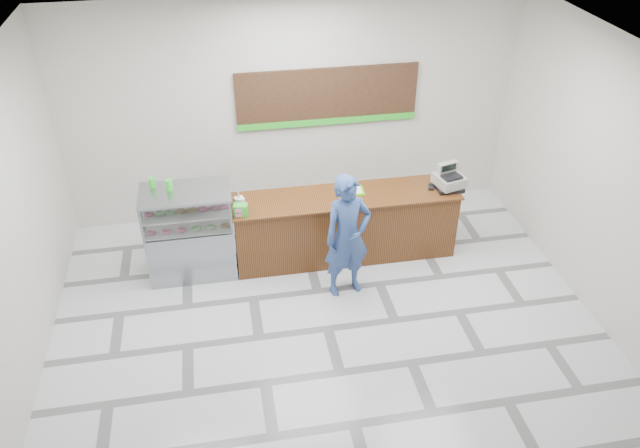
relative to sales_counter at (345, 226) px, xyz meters
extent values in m
plane|color=silver|center=(-0.55, -1.55, -0.52)|extent=(7.00, 7.00, 0.00)
plane|color=beige|center=(-0.55, 1.45, 1.23)|extent=(7.00, 0.00, 7.00)
plane|color=silver|center=(-0.55, -1.55, 2.98)|extent=(7.00, 7.00, 0.00)
cube|color=brown|center=(0.00, 0.00, -0.02)|extent=(3.20, 0.70, 1.00)
cube|color=brown|center=(0.00, 0.00, 0.50)|extent=(3.26, 0.76, 0.03)
cube|color=gray|center=(-2.22, 0.00, -0.12)|extent=(1.20, 0.70, 0.80)
cube|color=white|center=(-2.22, 0.00, 0.53)|extent=(1.20, 0.70, 0.50)
cube|color=gray|center=(-2.22, 0.00, 0.80)|extent=(1.22, 0.72, 0.03)
cube|color=silver|center=(-2.22, 0.00, 0.30)|extent=(1.14, 0.64, 0.02)
cube|color=silver|center=(-2.22, 0.00, 0.54)|extent=(1.14, 0.64, 0.02)
torus|color=pink|center=(-2.72, -0.10, 0.34)|extent=(0.15, 0.15, 0.05)
torus|color=pink|center=(-2.52, -0.10, 0.34)|extent=(0.15, 0.15, 0.05)
torus|color=pink|center=(-2.32, -0.10, 0.34)|extent=(0.15, 0.15, 0.05)
torus|color=#87C877|center=(-2.12, -0.10, 0.34)|extent=(0.15, 0.15, 0.05)
torus|color=#87C877|center=(-1.92, -0.10, 0.34)|extent=(0.15, 0.15, 0.05)
torus|color=#A67732|center=(-1.72, -0.10, 0.34)|extent=(0.15, 0.15, 0.05)
torus|color=pink|center=(-2.72, 0.05, 0.58)|extent=(0.15, 0.15, 0.05)
torus|color=#87C877|center=(-2.58, 0.05, 0.58)|extent=(0.15, 0.15, 0.05)
torus|color=#87C877|center=(-2.43, 0.05, 0.58)|extent=(0.15, 0.15, 0.05)
torus|color=#A67732|center=(-2.29, 0.05, 0.58)|extent=(0.15, 0.15, 0.05)
torus|color=#A67732|center=(-2.15, 0.05, 0.58)|extent=(0.15, 0.15, 0.05)
torus|color=pink|center=(-2.01, 0.05, 0.58)|extent=(0.15, 0.15, 0.05)
torus|color=pink|center=(-1.86, 0.05, 0.58)|extent=(0.15, 0.15, 0.05)
torus|color=pink|center=(-1.72, 0.05, 0.58)|extent=(0.15, 0.15, 0.05)
cube|color=black|center=(0.00, 1.41, 1.43)|extent=(2.80, 0.05, 0.90)
cube|color=green|center=(0.00, 1.38, 1.03)|extent=(2.80, 0.02, 0.10)
cube|color=black|center=(1.50, -0.06, 0.54)|extent=(0.37, 0.37, 0.06)
cube|color=gray|center=(1.50, -0.06, 0.64)|extent=(0.46, 0.48, 0.15)
cube|color=black|center=(1.50, -0.13, 0.74)|extent=(0.30, 0.25, 0.04)
cube|color=gray|center=(1.50, 0.06, 0.79)|extent=(0.33, 0.17, 0.15)
cube|color=black|center=(1.50, 0.00, 0.81)|extent=(0.24, 0.08, 0.09)
cube|color=black|center=(1.25, -0.02, 0.53)|extent=(0.11, 0.16, 0.04)
cube|color=#57AF0B|center=(0.09, 0.09, 0.52)|extent=(0.39, 0.29, 0.02)
cube|color=white|center=(0.11, 0.09, 0.53)|extent=(0.28, 0.20, 0.00)
cube|color=white|center=(-1.50, 0.03, 0.57)|extent=(0.15, 0.15, 0.11)
cylinder|color=silver|center=(-1.50, -0.03, 0.58)|extent=(0.09, 0.09, 0.13)
cube|color=green|center=(-1.50, -0.25, 0.60)|extent=(0.21, 0.16, 0.17)
cylinder|color=pink|center=(0.14, -0.14, 0.52)|extent=(0.14, 0.14, 0.00)
cylinder|color=green|center=(-2.64, 0.21, 0.88)|extent=(0.09, 0.09, 0.13)
cylinder|color=green|center=(-2.41, 0.09, 0.89)|extent=(0.10, 0.10, 0.15)
imported|color=#304A86|center=(-0.15, -0.81, 0.38)|extent=(0.73, 0.55, 1.79)
camera|label=1|loc=(-1.71, -7.38, 5.09)|focal=35.00mm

